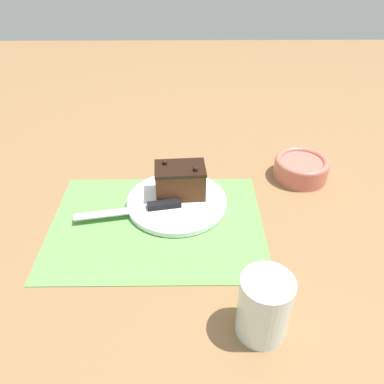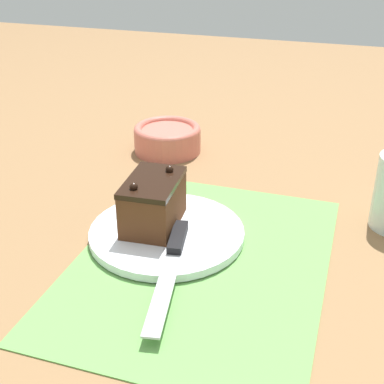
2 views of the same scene
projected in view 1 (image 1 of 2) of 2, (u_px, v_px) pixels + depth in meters
ground_plane at (157, 224)px, 0.82m from camera, size 3.00×3.00×0.00m
placemat_woven at (157, 224)px, 0.82m from camera, size 0.46×0.34×0.00m
cake_plate at (177, 202)px, 0.87m from camera, size 0.23×0.23×0.01m
chocolate_cake at (180, 180)px, 0.86m from camera, size 0.12×0.08×0.08m
serving_knife at (147, 207)px, 0.83m from camera, size 0.24×0.06×0.01m
drinking_glass at (264, 307)px, 0.58m from camera, size 0.08×0.08×0.12m
small_bowl at (301, 167)px, 0.95m from camera, size 0.13×0.13×0.05m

